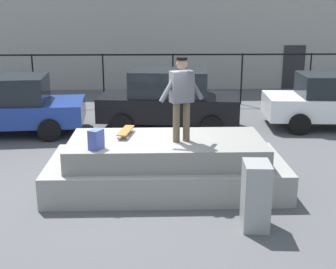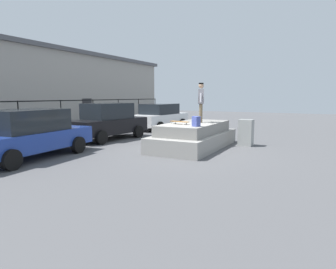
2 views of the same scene
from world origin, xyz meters
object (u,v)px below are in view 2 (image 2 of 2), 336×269
Objects in this scene: skateboard at (180,122)px; backpack at (196,121)px; car_blue_sedan_near at (27,134)px; car_white_sedan_far at (160,116)px; car_black_sedan_mid at (108,121)px; utility_box at (246,133)px; skateboarder at (201,100)px.

backpack reaches higher than skateboard.
car_white_sedan_far is at bearing 2.41° from car_blue_sedan_near.
car_black_sedan_mid reaches higher than utility_box.
car_blue_sedan_near is at bearing -175.12° from car_black_sedan_mid.
skateboarder is 1.44× the size of utility_box.
car_white_sedan_far reaches higher than utility_box.
skateboard is (-1.15, 0.46, -0.88)m from skateboarder.
car_white_sedan_far is at bearing 0.12° from car_black_sedan_mid.
car_blue_sedan_near is (-3.41, 5.03, -0.38)m from backpack.
car_black_sedan_mid is (-0.09, 4.99, -1.12)m from skateboarder.
car_blue_sedan_near is 4.17× the size of utility_box.
car_black_sedan_mid is at bearing 4.88° from car_blue_sedan_near.
car_white_sedan_far reaches higher than backpack.
car_blue_sedan_near reaches higher than car_white_sedan_far.
car_blue_sedan_near is 10.33m from car_white_sedan_far.
car_blue_sedan_near reaches higher than skateboard.
skateboard is 3.21m from utility_box.
skateboarder is 0.34× the size of car_blue_sedan_near.
backpack is at bearing -141.67° from car_white_sedan_far.
skateboard reaches higher than utility_box.
car_black_sedan_mid is (4.97, 0.42, 0.04)m from car_blue_sedan_near.
utility_box is at bearing -55.03° from skateboarder.
car_white_sedan_far is 3.98× the size of utility_box.
skateboarder is at bearing 128.85° from utility_box.
car_black_sedan_mid is (1.56, 5.46, -0.34)m from backpack.
skateboarder is 6.91m from car_blue_sedan_near.
skateboard is 4.66m from car_black_sedan_mid.
car_white_sedan_far is 7.84m from utility_box.
utility_box is (1.18, -1.68, -1.45)m from skateboarder.
skateboard is 0.18× the size of car_blue_sedan_near.
skateboarder is at bearing -136.46° from car_white_sedan_far.
backpack is 0.08× the size of car_white_sedan_far.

